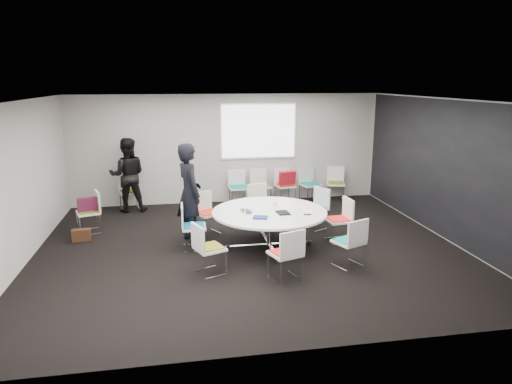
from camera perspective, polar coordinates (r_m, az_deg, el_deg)
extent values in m
cube|color=black|center=(8.87, -0.84, -7.08)|extent=(8.00, 7.00, 0.04)
cube|color=white|center=(8.29, -0.91, 11.57)|extent=(8.00, 7.00, 0.04)
cube|color=#AEA9A4|center=(11.90, -3.54, 5.40)|extent=(8.00, 0.04, 2.80)
cube|color=#AEA9A4|center=(5.15, 5.32, -6.14)|extent=(8.00, 0.04, 2.80)
cube|color=#AEA9A4|center=(8.80, -27.68, 0.78)|extent=(0.04, 7.00, 2.80)
cube|color=#AEA9A4|center=(9.91, 22.77, 2.61)|extent=(0.04, 7.00, 2.80)
cube|color=black|center=(9.90, 22.62, 2.60)|extent=(0.01, 6.94, 2.74)
cube|color=silver|center=(8.88, 1.65, -6.65)|extent=(0.90, 0.90, 0.08)
cylinder|color=silver|center=(8.77, 1.67, -4.66)|extent=(0.10, 0.10, 0.65)
cylinder|color=white|center=(8.67, 1.68, -2.50)|extent=(2.18, 2.18, 0.04)
cube|color=white|center=(11.90, 0.33, 7.61)|extent=(1.90, 0.03, 1.35)
cube|color=silver|center=(9.27, 10.15, -4.87)|extent=(0.46, 0.46, 0.42)
cube|color=white|center=(9.19, 10.21, -3.51)|extent=(0.48, 0.50, 0.04)
cube|color=red|center=(9.19, 10.21, -3.33)|extent=(0.41, 0.43, 0.03)
cube|color=white|center=(9.22, 11.45, -2.03)|extent=(0.08, 0.46, 0.42)
cube|color=silver|center=(9.98, 7.31, -3.38)|extent=(0.57, 0.57, 0.42)
cube|color=white|center=(9.91, 7.35, -2.11)|extent=(0.61, 0.61, 0.04)
cube|color=#0B7C7D|center=(9.91, 7.36, -1.95)|extent=(0.52, 0.53, 0.03)
cube|color=white|center=(10.00, 8.24, -0.64)|extent=(0.25, 0.42, 0.42)
cube|color=silver|center=(10.20, 0.46, -2.89)|extent=(0.47, 0.47, 0.42)
cube|color=white|center=(10.13, 0.46, -1.64)|extent=(0.51, 0.49, 0.04)
cube|color=#607116|center=(10.13, 0.46, -1.48)|extent=(0.44, 0.43, 0.03)
cube|color=white|center=(10.27, 0.11, -0.10)|extent=(0.46, 0.09, 0.42)
cube|color=silver|center=(9.60, -6.00, -4.05)|extent=(0.57, 0.57, 0.42)
cube|color=white|center=(9.53, -6.03, -2.74)|extent=(0.62, 0.61, 0.04)
cube|color=red|center=(9.52, -6.04, -2.57)|extent=(0.53, 0.53, 0.03)
cube|color=white|center=(9.64, -6.75, -1.15)|extent=(0.42, 0.25, 0.42)
cube|color=silver|center=(8.80, -7.71, -5.79)|extent=(0.42, 0.42, 0.42)
cube|color=white|center=(8.73, -7.76, -4.36)|extent=(0.44, 0.46, 0.04)
cube|color=#085A82|center=(8.72, -7.77, -4.18)|extent=(0.38, 0.40, 0.03)
cube|color=white|center=(8.66, -9.20, -2.97)|extent=(0.04, 0.46, 0.42)
cube|color=silver|center=(7.71, -5.76, -8.63)|extent=(0.55, 0.55, 0.42)
cube|color=white|center=(7.63, -5.80, -7.04)|extent=(0.58, 0.59, 0.04)
cube|color=olive|center=(7.62, -5.81, -6.83)|extent=(0.50, 0.51, 0.03)
cube|color=white|center=(7.47, -7.30, -5.67)|extent=(0.21, 0.44, 0.42)
cube|color=silver|center=(7.48, 3.64, -9.35)|extent=(0.53, 0.53, 0.42)
cube|color=white|center=(7.39, 3.67, -7.71)|extent=(0.58, 0.56, 0.04)
cube|color=red|center=(7.38, 3.67, -7.49)|extent=(0.50, 0.49, 0.03)
cube|color=white|center=(7.14, 4.60, -6.53)|extent=(0.45, 0.18, 0.42)
cube|color=silver|center=(8.13, 11.39, -7.65)|extent=(0.55, 0.55, 0.42)
cube|color=white|center=(8.04, 11.47, -6.13)|extent=(0.60, 0.59, 0.04)
cube|color=#0A7C84|center=(8.03, 11.48, -5.93)|extent=(0.52, 0.51, 0.03)
cube|color=white|center=(7.83, 12.63, -4.97)|extent=(0.44, 0.22, 0.42)
cube|color=silver|center=(11.79, -2.23, -0.57)|extent=(0.44, 0.44, 0.42)
cube|color=white|center=(11.73, -2.24, 0.51)|extent=(0.48, 0.47, 0.04)
cube|color=#097A7F|center=(11.73, -2.24, 0.66)|extent=(0.42, 0.40, 0.03)
cube|color=white|center=(11.88, -2.44, 1.82)|extent=(0.46, 0.06, 0.42)
cube|color=silver|center=(11.90, 0.61, -0.43)|extent=(0.49, 0.49, 0.42)
cube|color=white|center=(11.84, 0.62, 0.65)|extent=(0.53, 0.51, 0.04)
cube|color=brown|center=(11.83, 0.62, 0.79)|extent=(0.46, 0.44, 0.03)
cube|color=white|center=(11.98, 0.27, 1.94)|extent=(0.46, 0.12, 0.42)
cube|color=silver|center=(12.03, 3.64, -0.30)|extent=(0.49, 0.49, 0.42)
cube|color=white|center=(11.97, 3.66, 0.77)|extent=(0.53, 0.51, 0.04)
cube|color=red|center=(11.97, 3.66, 0.91)|extent=(0.46, 0.44, 0.03)
cube|color=white|center=(12.11, 3.28, 2.04)|extent=(0.46, 0.11, 0.42)
cube|color=silver|center=(12.20, 6.76, -0.16)|extent=(0.52, 0.52, 0.42)
cube|color=white|center=(12.15, 6.79, 0.89)|extent=(0.57, 0.55, 0.04)
cube|color=#0C8172|center=(12.14, 6.80, 1.03)|extent=(0.49, 0.48, 0.03)
cube|color=white|center=(12.27, 6.29, 2.14)|extent=(0.45, 0.17, 0.42)
cube|color=silver|center=(12.42, 9.89, -0.02)|extent=(0.51, 0.51, 0.42)
cube|color=white|center=(12.37, 9.93, 1.01)|extent=(0.56, 0.54, 0.04)
cube|color=#637018|center=(12.36, 9.94, 1.15)|extent=(0.48, 0.47, 0.03)
cube|color=white|center=(12.52, 9.90, 2.25)|extent=(0.45, 0.15, 0.42)
cube|color=silver|center=(10.27, -20.13, -3.65)|extent=(0.53, 0.53, 0.42)
cube|color=white|center=(10.20, -20.24, -2.42)|extent=(0.56, 0.58, 0.04)
cube|color=#6A6C16|center=(10.19, -20.25, -2.26)|extent=(0.49, 0.50, 0.03)
cube|color=white|center=(10.17, -19.18, -1.03)|extent=(0.18, 0.45, 0.42)
cube|color=silver|center=(11.77, -15.46, -1.10)|extent=(0.52, 0.52, 0.42)
cube|color=white|center=(11.72, -15.53, -0.01)|extent=(0.56, 0.55, 0.04)
cube|color=brown|center=(11.71, -15.54, 0.13)|extent=(0.49, 0.47, 0.03)
cube|color=white|center=(11.87, -15.78, 1.29)|extent=(0.45, 0.16, 0.42)
imported|color=black|center=(9.02, -8.33, -0.15)|extent=(0.67, 0.83, 1.98)
imported|color=black|center=(11.47, -15.75, 2.05)|extent=(0.90, 0.71, 1.81)
imported|color=#333338|center=(8.62, -0.96, -2.36)|extent=(0.29, 0.37, 0.02)
cube|color=silver|center=(8.55, -1.39, -1.68)|extent=(0.06, 0.30, 0.22)
cube|color=black|center=(8.52, 3.39, -2.60)|extent=(0.24, 0.32, 0.02)
cube|color=navy|center=(8.21, 0.55, -3.19)|extent=(0.30, 0.26, 0.03)
cube|color=white|center=(8.93, 5.42, -1.92)|extent=(0.37, 0.35, 0.00)
cube|color=silver|center=(8.71, 6.26, -2.36)|extent=(0.36, 0.33, 0.00)
cylinder|color=white|center=(8.97, 2.40, -1.51)|extent=(0.08, 0.08, 0.09)
cube|color=black|center=(8.46, 6.46, -2.82)|extent=(0.15, 0.09, 0.01)
cube|color=#541631|center=(10.15, -20.32, -1.45)|extent=(0.42, 0.24, 0.28)
cube|color=#3A2112|center=(9.83, -21.00, -5.04)|extent=(0.38, 0.20, 0.24)
cube|color=#AE1523|center=(11.72, 3.92, 1.78)|extent=(0.46, 0.24, 0.36)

